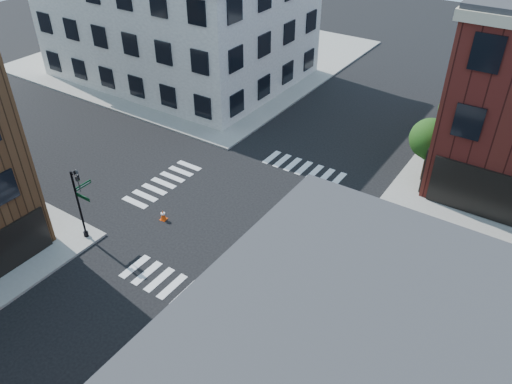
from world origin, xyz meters
name	(u,v)px	position (x,y,z in m)	size (l,w,h in m)	color
ground	(248,218)	(0.00, 0.00, 0.00)	(120.00, 120.00, 0.00)	black
sidewalk_nw	(199,55)	(-21.00, 21.00, 0.07)	(30.00, 30.00, 0.15)	gray
building_nw	(178,18)	(-19.00, 16.00, 5.50)	(22.00, 16.00, 11.00)	#BAB4AA
tree_near	(431,141)	(7.56, 9.98, 3.16)	(2.69, 2.69, 4.49)	black
tree_far	(456,111)	(7.56, 15.98, 2.87)	(2.43, 2.43, 4.07)	black
signal_pole	(80,198)	(-6.72, -6.68, 2.86)	(1.29, 1.24, 4.60)	black
box_truck	(473,353)	(14.10, -4.53, 2.13)	(9.10, 2.92, 4.09)	silver
traffic_cone	(163,215)	(-4.25, -3.00, 0.34)	(0.44, 0.44, 0.71)	#F5470A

